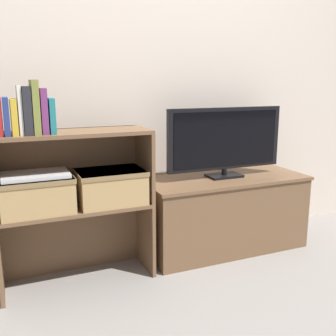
{
  "coord_description": "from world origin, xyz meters",
  "views": [
    {
      "loc": [
        -0.88,
        -1.91,
        1.08
      ],
      "look_at": [
        0.0,
        0.15,
        0.59
      ],
      "focal_mm": 42.0,
      "sensor_mm": 36.0,
      "label": 1
    }
  ],
  "objects_px": {
    "book_crimson": "(0,117)",
    "book_mustard": "(14,117)",
    "book_navy": "(6,116)",
    "book_plum": "(43,111)",
    "tv": "(225,140)",
    "book_ivory": "(20,110)",
    "tv_stand": "(223,212)",
    "book_teal": "(51,116)",
    "book_olive": "(35,107)",
    "laptop": "(35,175)",
    "storage_basket_left": "(37,192)",
    "storage_basket_right": "(110,185)",
    "book_charcoal": "(27,111)"
  },
  "relations": [
    {
      "from": "book_charcoal",
      "to": "book_teal",
      "type": "bearing_deg",
      "value": 0.0
    },
    {
      "from": "tv",
      "to": "storage_basket_left",
      "type": "relative_size",
      "value": 2.19
    },
    {
      "from": "tv",
      "to": "book_teal",
      "type": "relative_size",
      "value": 4.63
    },
    {
      "from": "book_ivory",
      "to": "book_teal",
      "type": "height_order",
      "value": "book_ivory"
    },
    {
      "from": "laptop",
      "to": "book_ivory",
      "type": "bearing_deg",
      "value": -148.42
    },
    {
      "from": "book_plum",
      "to": "tv",
      "type": "bearing_deg",
      "value": 6.18
    },
    {
      "from": "book_crimson",
      "to": "tv_stand",
      "type": "bearing_deg",
      "value": 5.32
    },
    {
      "from": "book_ivory",
      "to": "book_olive",
      "type": "xyz_separation_m",
      "value": [
        0.07,
        -0.0,
        0.01
      ]
    },
    {
      "from": "book_mustard",
      "to": "book_ivory",
      "type": "height_order",
      "value": "book_ivory"
    },
    {
      "from": "book_navy",
      "to": "book_plum",
      "type": "bearing_deg",
      "value": 0.0
    },
    {
      "from": "tv_stand",
      "to": "book_teal",
      "type": "relative_size",
      "value": 6.17
    },
    {
      "from": "book_crimson",
      "to": "book_mustard",
      "type": "bearing_deg",
      "value": 0.0
    },
    {
      "from": "book_navy",
      "to": "book_mustard",
      "type": "bearing_deg",
      "value": 0.0
    },
    {
      "from": "tv_stand",
      "to": "book_navy",
      "type": "distance_m",
      "value": 1.46
    },
    {
      "from": "book_mustard",
      "to": "laptop",
      "type": "relative_size",
      "value": 0.52
    },
    {
      "from": "book_ivory",
      "to": "laptop",
      "type": "xyz_separation_m",
      "value": [
        0.05,
        0.03,
        -0.33
      ]
    },
    {
      "from": "book_olive",
      "to": "book_teal",
      "type": "height_order",
      "value": "book_olive"
    },
    {
      "from": "tv",
      "to": "book_crimson",
      "type": "distance_m",
      "value": 1.33
    },
    {
      "from": "book_ivory",
      "to": "tv",
      "type": "bearing_deg",
      "value": 5.64
    },
    {
      "from": "book_olive",
      "to": "book_teal",
      "type": "xyz_separation_m",
      "value": [
        0.07,
        0.0,
        -0.04
      ]
    },
    {
      "from": "book_olive",
      "to": "laptop",
      "type": "bearing_deg",
      "value": 121.79
    },
    {
      "from": "tv_stand",
      "to": "book_plum",
      "type": "height_order",
      "value": "book_plum"
    },
    {
      "from": "book_crimson",
      "to": "book_olive",
      "type": "bearing_deg",
      "value": -0.0
    },
    {
      "from": "tv_stand",
      "to": "book_olive",
      "type": "distance_m",
      "value": 1.36
    },
    {
      "from": "tv_stand",
      "to": "book_plum",
      "type": "relative_size",
      "value": 4.83
    },
    {
      "from": "book_charcoal",
      "to": "tv_stand",
      "type": "bearing_deg",
      "value": 5.86
    },
    {
      "from": "storage_basket_right",
      "to": "book_crimson",
      "type": "bearing_deg",
      "value": -176.6
    },
    {
      "from": "book_teal",
      "to": "storage_basket_right",
      "type": "bearing_deg",
      "value": 6.06
    },
    {
      "from": "book_charcoal",
      "to": "storage_basket_right",
      "type": "relative_size",
      "value": 0.63
    },
    {
      "from": "book_teal",
      "to": "laptop",
      "type": "relative_size",
      "value": 0.53
    },
    {
      "from": "book_mustard",
      "to": "book_charcoal",
      "type": "bearing_deg",
      "value": 0.0
    },
    {
      "from": "book_ivory",
      "to": "laptop",
      "type": "relative_size",
      "value": 0.71
    },
    {
      "from": "book_plum",
      "to": "storage_basket_right",
      "type": "height_order",
      "value": "book_plum"
    },
    {
      "from": "book_mustard",
      "to": "storage_basket_left",
      "type": "bearing_deg",
      "value": 21.67
    },
    {
      "from": "book_crimson",
      "to": "tv",
      "type": "bearing_deg",
      "value": 5.25
    },
    {
      "from": "book_mustard",
      "to": "laptop",
      "type": "height_order",
      "value": "book_mustard"
    },
    {
      "from": "tv_stand",
      "to": "book_ivory",
      "type": "xyz_separation_m",
      "value": [
        -1.22,
        -0.12,
        0.71
      ]
    },
    {
      "from": "book_ivory",
      "to": "book_charcoal",
      "type": "xyz_separation_m",
      "value": [
        0.03,
        0.0,
        -0.0
      ]
    },
    {
      "from": "book_navy",
      "to": "storage_basket_left",
      "type": "xyz_separation_m",
      "value": [
        0.11,
        0.03,
        -0.39
      ]
    },
    {
      "from": "tv_stand",
      "to": "book_navy",
      "type": "height_order",
      "value": "book_navy"
    },
    {
      "from": "laptop",
      "to": "book_plum",
      "type": "bearing_deg",
      "value": -28.97
    },
    {
      "from": "storage_basket_left",
      "to": "book_teal",
      "type": "bearing_deg",
      "value": -18.76
    },
    {
      "from": "storage_basket_left",
      "to": "laptop",
      "type": "bearing_deg",
      "value": 172.87
    },
    {
      "from": "book_ivory",
      "to": "book_plum",
      "type": "distance_m",
      "value": 0.11
    },
    {
      "from": "book_olive",
      "to": "book_crimson",
      "type": "bearing_deg",
      "value": 180.0
    },
    {
      "from": "tv_stand",
      "to": "book_olive",
      "type": "xyz_separation_m",
      "value": [
        -1.15,
        -0.12,
        0.72
      ]
    },
    {
      "from": "book_ivory",
      "to": "book_plum",
      "type": "height_order",
      "value": "book_ivory"
    },
    {
      "from": "book_mustard",
      "to": "book_charcoal",
      "type": "xyz_separation_m",
      "value": [
        0.06,
        0.0,
        0.03
      ]
    },
    {
      "from": "book_navy",
      "to": "book_plum",
      "type": "xyz_separation_m",
      "value": [
        0.17,
        0.0,
        0.02
      ]
    },
    {
      "from": "tv_stand",
      "to": "book_teal",
      "type": "bearing_deg",
      "value": -173.53
    }
  ]
}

